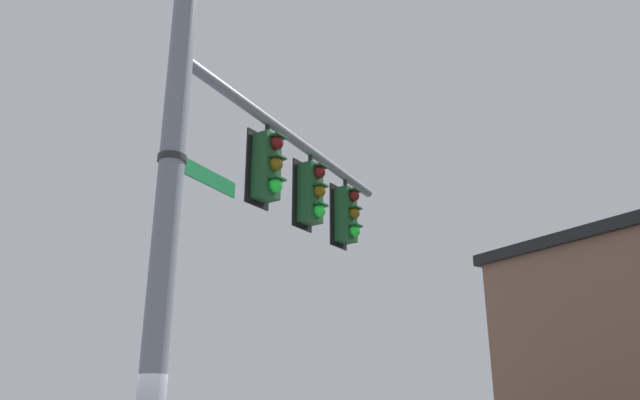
% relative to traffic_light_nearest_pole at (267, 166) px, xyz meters
% --- Properties ---
extents(signal_pole, '(0.32, 0.32, 7.36)m').
position_rel_traffic_light_nearest_pole_xyz_m(signal_pole, '(2.04, 0.19, -2.02)').
color(signal_pole, slate).
rests_on(signal_pole, ground).
extents(mast_arm, '(5.84, 0.78, 0.17)m').
position_rel_traffic_light_nearest_pole_xyz_m(mast_arm, '(-0.87, -0.11, 0.78)').
color(mast_arm, slate).
extents(traffic_light_nearest_pole, '(0.54, 0.49, 1.31)m').
position_rel_traffic_light_nearest_pole_xyz_m(traffic_light_nearest_pole, '(0.00, 0.00, 0.00)').
color(traffic_light_nearest_pole, black).
extents(traffic_light_mid_inner, '(0.54, 0.49, 1.31)m').
position_rel_traffic_light_nearest_pole_xyz_m(traffic_light_mid_inner, '(-1.35, -0.14, 0.00)').
color(traffic_light_mid_inner, black).
extents(traffic_light_mid_outer, '(0.54, 0.49, 1.31)m').
position_rel_traffic_light_nearest_pole_xyz_m(traffic_light_mid_outer, '(-2.70, -0.28, 0.00)').
color(traffic_light_mid_outer, black).
extents(street_name_sign, '(1.45, 0.36, 0.22)m').
position_rel_traffic_light_nearest_pole_xyz_m(street_name_sign, '(1.73, 0.16, -0.65)').
color(street_name_sign, '#147238').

